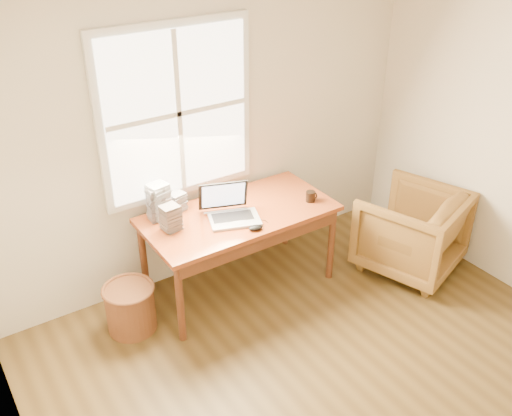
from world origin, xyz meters
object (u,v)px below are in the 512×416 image
at_px(laptop, 234,205).
at_px(cd_stack_a, 159,201).
at_px(wicker_stool, 131,308).
at_px(desk, 239,214).
at_px(coffee_mug, 311,196).
at_px(armchair, 411,231).

bearing_deg(laptop, cd_stack_a, 161.85).
xyz_separation_m(wicker_stool, laptop, (0.92, -0.09, 0.70)).
bearing_deg(laptop, wicker_stool, -166.00).
height_order(desk, cd_stack_a, cd_stack_a).
bearing_deg(coffee_mug, laptop, 173.06).
height_order(laptop, cd_stack_a, cd_stack_a).
bearing_deg(coffee_mug, cd_stack_a, 158.70).
height_order(desk, laptop, laptop).
height_order(desk, coffee_mug, coffee_mug).
height_order(wicker_stool, coffee_mug, coffee_mug).
height_order(desk, wicker_stool, desk).
distance_m(wicker_stool, laptop, 1.16).
bearing_deg(laptop, coffee_mug, 13.26).
bearing_deg(coffee_mug, wicker_stool, 173.48).
bearing_deg(cd_stack_a, desk, -25.82).
bearing_deg(wicker_stool, coffee_mug, -6.16).
xyz_separation_m(armchair, wicker_stool, (-2.47, 0.60, -0.19)).
bearing_deg(desk, wicker_stool, -180.00).
height_order(wicker_stool, laptop, laptop).
height_order(armchair, cd_stack_a, cd_stack_a).
bearing_deg(armchair, wicker_stool, -32.49).
xyz_separation_m(wicker_stool, cd_stack_a, (0.44, 0.28, 0.71)).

